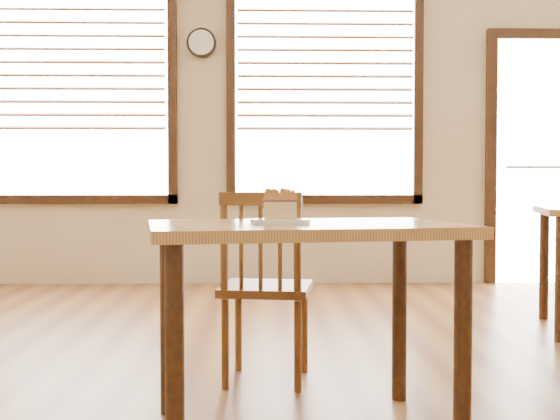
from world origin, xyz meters
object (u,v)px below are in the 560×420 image
cafe_table_main (304,254)px  plate (280,222)px  cafe_chair_main (265,286)px  wall_clock (201,43)px  cake_slice (280,204)px

cafe_table_main → plate: plate is taller
cafe_chair_main → plate: cafe_chair_main is taller
cafe_chair_main → plate: 0.75m
wall_clock → cake_slice: (0.61, -3.84, -1.33)m
cafe_table_main → cake_slice: 0.21m
cafe_chair_main → plate: size_ratio=4.11×
wall_clock → plate: size_ratio=1.23×
wall_clock → plate: 4.13m
cafe_table_main → cake_slice: size_ratio=9.52×
cake_slice → plate: bearing=-0.6°
cake_slice → cafe_chair_main: bearing=94.4°
cafe_table_main → cake_slice: (-0.09, -0.05, 0.18)m
cafe_chair_main → cafe_table_main: bearing=110.8°
plate → cake_slice: 0.06m
cafe_chair_main → plate: (0.05, -0.67, 0.32)m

